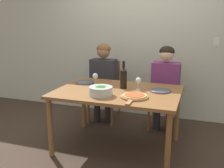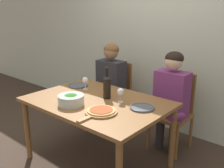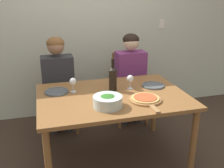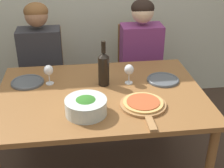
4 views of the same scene
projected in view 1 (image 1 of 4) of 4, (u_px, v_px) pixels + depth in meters
The scene contains 14 objects.
ground_plane at pixel (118, 147), 3.30m from camera, with size 40.00×40.00×0.00m, color #3D2D23.
back_wall at pixel (143, 33), 4.16m from camera, with size 10.00×0.06×2.70m.
dining_table at pixel (118, 97), 3.14m from camera, with size 1.46×1.03×0.74m.
chair_left at pixel (106, 89), 4.14m from camera, with size 0.42×0.42×0.93m.
chair_right at pixel (166, 94), 3.84m from camera, with size 0.42×0.42×0.93m.
person_woman at pixel (103, 76), 3.98m from camera, with size 0.47×0.51×1.21m.
person_man at pixel (165, 81), 3.68m from camera, with size 0.47×0.51×1.21m.
wine_bottle at pixel (124, 78), 3.19m from camera, with size 0.08×0.08×0.34m.
broccoli_bowl at pixel (101, 91), 2.91m from camera, with size 0.26×0.26×0.11m.
dinner_plate_left at pixel (85, 82), 3.49m from camera, with size 0.25×0.25×0.02m.
dinner_plate_right at pixel (160, 91), 3.08m from camera, with size 0.25×0.25×0.02m.
pizza_on_board at pixel (134, 96), 2.83m from camera, with size 0.31×0.45×0.04m.
wine_glass_left at pixel (95, 77), 3.38m from camera, with size 0.07×0.07×0.15m.
wine_glass_right at pixel (138, 81), 3.14m from camera, with size 0.07×0.07×0.15m.
Camera 1 is at (0.92, -2.87, 1.57)m, focal length 42.00 mm.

